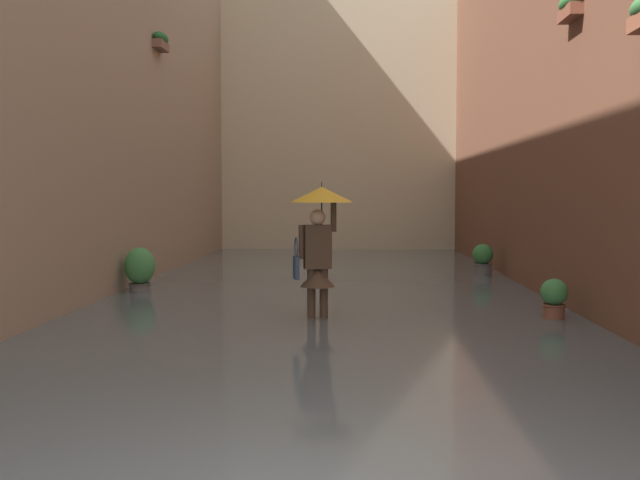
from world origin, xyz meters
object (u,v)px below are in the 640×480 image
object	(u,v)px
potted_plant_near_left	(483,261)
potted_plant_mid_left	(554,300)
person_wading	(319,229)
potted_plant_far_right	(140,270)

from	to	relation	value
potted_plant_near_left	potted_plant_mid_left	bearing A→B (deg)	90.13
person_wading	potted_plant_mid_left	distance (m)	3.50
potted_plant_far_right	potted_plant_near_left	xyz separation A→B (m)	(-6.73, -2.98, -0.08)
potted_plant_far_right	potted_plant_near_left	bearing A→B (deg)	-156.10
potted_plant_near_left	potted_plant_far_right	bearing A→B (deg)	23.90
potted_plant_mid_left	person_wading	bearing A→B (deg)	1.99
person_wading	potted_plant_mid_left	world-z (taller)	person_wading
person_wading	potted_plant_far_right	bearing A→B (deg)	-39.48
potted_plant_far_right	potted_plant_mid_left	world-z (taller)	potted_plant_far_right
person_wading	potted_plant_near_left	bearing A→B (deg)	-120.00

